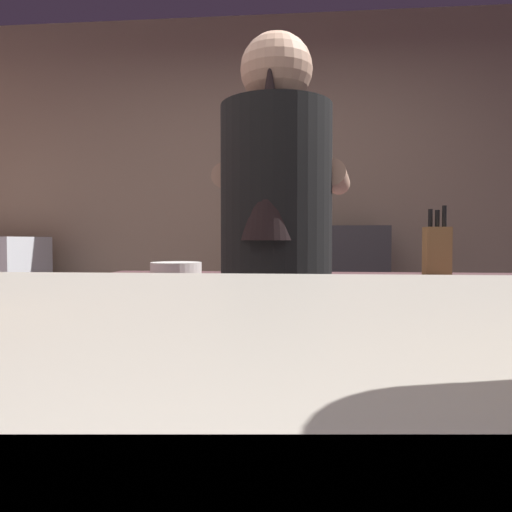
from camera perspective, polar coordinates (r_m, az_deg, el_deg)
The scene contains 9 objects.
wall_back at distance 3.56m, azimuth 2.87°, elevation 6.24°, with size 5.20×0.10×2.70m, color gray.
prep_counter at distance 2.04m, azimuth 11.16°, elevation -15.69°, with size 2.10×0.60×0.94m, color #533436.
back_shelf at distance 3.31m, azimuth 7.06°, elevation -6.69°, with size 0.93×0.36×1.17m, color #393739.
bartender at distance 1.48m, azimuth 2.35°, elevation -1.55°, with size 0.46×0.53×1.71m.
knife_block at distance 2.11m, azimuth 20.63°, elevation 0.69°, with size 0.10×0.08×0.29m.
mixing_bowl at distance 1.97m, azimuth -9.45°, elevation -1.55°, with size 0.21×0.21×0.06m, color silver.
chefs_knife at distance 1.90m, azimuth 11.48°, elevation -2.44°, with size 0.24×0.03×0.01m, color silver.
bottle_olive_oil at distance 3.32m, azimuth -0.07°, elevation 5.14°, with size 0.05×0.05×0.24m.
bottle_hot_sauce at distance 3.25m, azimuth 2.87°, elevation 5.33°, with size 0.05×0.05×0.26m.
Camera 1 is at (0.14, -1.35, 1.08)m, focal length 33.79 mm.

